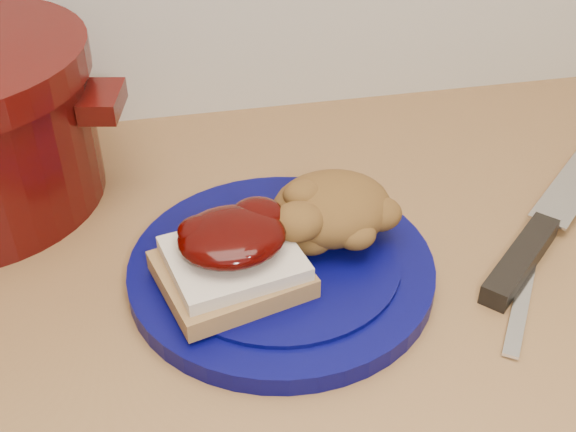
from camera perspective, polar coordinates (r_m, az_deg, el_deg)
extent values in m
cylinder|color=#040542|center=(0.63, -0.53, -4.21)|extent=(0.30, 0.30, 0.02)
cube|color=olive|center=(0.59, -4.49, -4.59)|extent=(0.13, 0.12, 0.02)
cube|color=beige|center=(0.58, -4.34, -3.33)|extent=(0.12, 0.11, 0.01)
ellipsoid|color=black|center=(0.57, -4.45, -1.62)|extent=(0.10, 0.09, 0.03)
ellipsoid|color=brown|center=(0.63, 3.46, 0.63)|extent=(0.12, 0.11, 0.05)
cube|color=black|center=(0.67, 17.93, -3.31)|extent=(0.11, 0.10, 0.02)
cube|color=silver|center=(0.65, 18.15, -5.44)|extent=(0.10, 0.15, 0.00)
cube|color=#3A0805|center=(0.70, -14.46, 8.77)|extent=(0.05, 0.07, 0.02)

